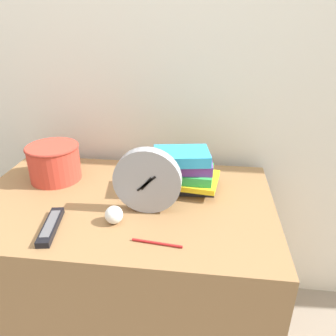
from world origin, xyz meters
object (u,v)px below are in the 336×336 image
crumpled_paper_ball (114,215)px  pen (157,243)px  desk_clock (147,181)px  book_stack (185,171)px  basket (54,161)px  tv_remote (51,226)px

crumpled_paper_ball → pen: size_ratio=0.38×
desk_clock → book_stack: (0.11, 0.17, -0.04)m
crumpled_paper_ball → pen: bearing=-31.0°
desk_clock → basket: desk_clock is taller
tv_remote → basket: bearing=111.5°
book_stack → tv_remote: 0.51m
book_stack → pen: book_stack is taller
basket → tv_remote: size_ratio=1.06×
book_stack → tv_remote: size_ratio=1.32×
tv_remote → desk_clock: bearing=27.0°
pen → tv_remote: bearing=174.5°
desk_clock → tv_remote: (-0.29, -0.15, -0.10)m
desk_clock → pen: 0.22m
basket → tv_remote: (0.13, -0.34, -0.07)m
desk_clock → book_stack: 0.20m
basket → crumpled_paper_ball: (0.32, -0.28, -0.05)m
book_stack → basket: (-0.53, 0.02, 0.00)m
book_stack → basket: 0.53m
crumpled_paper_ball → desk_clock: bearing=41.6°
tv_remote → pen: 0.35m
book_stack → pen: (-0.05, -0.35, -0.07)m
book_stack → crumpled_paper_ball: book_stack is taller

